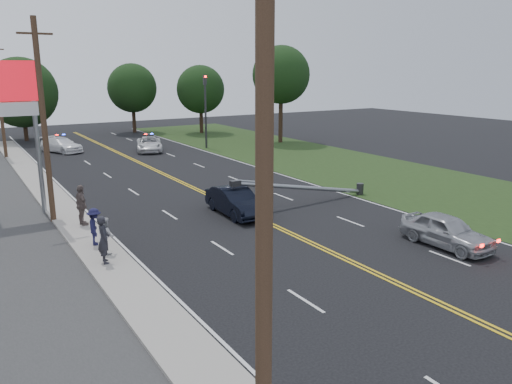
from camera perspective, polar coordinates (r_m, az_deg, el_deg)
ground at (r=20.82m, az=10.51°, el=-7.71°), size 120.00×120.00×0.00m
sidewalk at (r=25.81m, az=-19.59°, el=-3.89°), size 1.80×70.00×0.12m
grass_verge at (r=36.83m, az=15.78°, el=1.47°), size 12.00×80.00×0.01m
centerline_yellow at (r=28.60m, az=-2.98°, el=-1.49°), size 0.36×80.00×0.00m
pylon_sign at (r=28.40m, az=-26.53°, el=9.25°), size 3.20×0.35×8.00m
traffic_signal at (r=49.28m, az=-5.80°, el=9.86°), size 0.28×0.41×7.05m
fallen_streetlight at (r=28.98m, az=6.20°, el=0.50°), size 9.36×0.44×1.91m
utility_pole_near at (r=7.80m, az=0.93°, el=-4.72°), size 1.60×0.28×10.00m
utility_pole_mid at (r=26.64m, az=-23.10°, el=7.40°), size 1.60×0.28×10.00m
tree_6 at (r=59.83m, az=-25.23°, el=10.25°), size 7.45×7.45×8.89m
tree_7 at (r=63.36m, az=-13.97°, el=11.45°), size 5.87×5.87×8.30m
tree_8 at (r=61.53m, az=-6.36°, el=11.57°), size 5.74×5.74×8.10m
tree_9 at (r=53.03m, az=2.89°, el=13.22°), size 5.97×5.97×10.01m
crashed_sedan at (r=26.55m, az=-2.38°, el=-1.07°), size 1.71×4.53×1.48m
waiting_sedan at (r=23.36m, az=20.93°, el=-4.16°), size 1.72×4.22×1.43m
emergency_a at (r=48.52m, az=-12.10°, el=5.37°), size 3.64×5.32×1.35m
emergency_b at (r=50.34m, az=-21.36°, el=5.04°), size 3.70×5.10×1.37m
bystander_a at (r=20.53m, az=-17.01°, el=-5.20°), size 0.52×0.74×1.92m
bystander_b at (r=21.63m, az=-16.78°, el=-4.74°), size 0.67×0.82×1.54m
bystander_c at (r=22.77m, az=-17.96°, el=-3.78°), size 0.84×1.17×1.63m
bystander_d at (r=25.74m, az=-19.31°, el=-1.44°), size 0.65×1.24×2.02m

